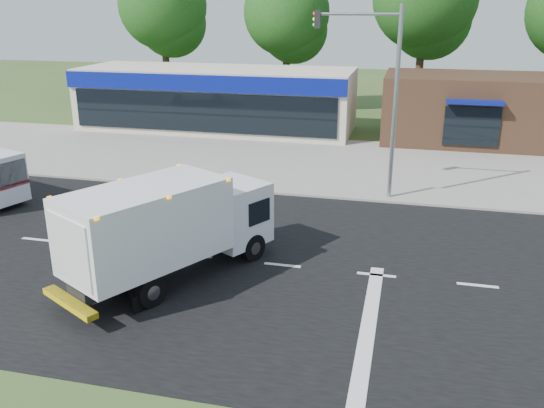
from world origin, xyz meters
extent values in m
plane|color=#385123|center=(0.00, 0.00, 0.00)|extent=(120.00, 120.00, 0.00)
cube|color=black|center=(0.00, 0.00, 0.00)|extent=(60.00, 14.00, 0.02)
cube|color=gray|center=(0.00, 8.20, 0.06)|extent=(60.00, 2.40, 0.12)
cube|color=gray|center=(0.00, 14.00, 0.01)|extent=(60.00, 9.00, 0.02)
cube|color=silver|center=(-9.00, 0.00, 0.02)|extent=(1.20, 0.15, 0.01)
cube|color=silver|center=(-6.00, 0.00, 0.02)|extent=(1.20, 0.15, 0.01)
cube|color=silver|center=(-3.00, 0.00, 0.02)|extent=(1.20, 0.15, 0.01)
cube|color=silver|center=(0.00, 0.00, 0.02)|extent=(1.20, 0.15, 0.01)
cube|color=silver|center=(3.00, 0.00, 0.02)|extent=(1.20, 0.15, 0.01)
cube|color=silver|center=(6.00, 0.00, 0.02)|extent=(1.20, 0.15, 0.01)
cube|color=silver|center=(3.00, -3.00, 0.02)|extent=(0.40, 7.00, 0.01)
cube|color=black|center=(-3.49, -2.38, 0.67)|extent=(3.13, 4.63, 0.33)
cube|color=silver|center=(-1.86, 0.58, 1.48)|extent=(2.71, 2.66, 2.00)
cube|color=black|center=(-1.42, 1.37, 1.67)|extent=(1.65, 1.00, 0.86)
cube|color=white|center=(-3.49, -2.38, 2.00)|extent=(4.30, 5.27, 2.24)
cube|color=silver|center=(-4.65, -4.48, 1.95)|extent=(1.69, 0.97, 1.81)
cube|color=yellow|center=(-4.73, -4.63, 0.52)|extent=(2.16, 1.40, 0.17)
cube|color=orange|center=(-3.49, -2.38, 3.09)|extent=(4.24, 5.12, 0.08)
cylinder|color=black|center=(-2.63, 1.06, 0.46)|extent=(0.69, 0.94, 0.91)
cylinder|color=black|center=(-1.04, 0.18, 0.46)|extent=(0.69, 0.94, 0.91)
cylinder|color=black|center=(-4.65, -2.51, 0.46)|extent=(0.69, 0.94, 0.91)
cylinder|color=black|center=(-2.98, -3.43, 0.46)|extent=(0.69, 0.94, 0.91)
imported|color=#C8B985|center=(-3.99, -1.27, 0.87)|extent=(0.74, 0.74, 1.74)
sphere|color=white|center=(-3.99, -1.27, 1.71)|extent=(0.28, 0.28, 0.28)
cube|color=black|center=(-12.22, 2.51, 1.54)|extent=(1.34, 2.04, 0.99)
cylinder|color=black|center=(-12.41, 3.51, 0.40)|extent=(0.83, 0.48, 0.80)
cube|color=beige|center=(-9.00, 20.00, 2.00)|extent=(18.00, 6.00, 4.00)
cube|color=navy|center=(-9.00, 16.95, 3.40)|extent=(18.00, 0.30, 1.00)
cube|color=black|center=(-9.00, 16.95, 1.60)|extent=(17.00, 0.12, 2.40)
cube|color=#382316|center=(7.00, 20.00, 2.00)|extent=(10.00, 6.00, 4.00)
cube|color=navy|center=(7.00, 16.90, 2.90)|extent=(3.00, 1.20, 0.20)
cube|color=black|center=(7.00, 16.95, 1.50)|extent=(3.00, 0.12, 2.20)
cylinder|color=gray|center=(3.00, 7.60, 4.00)|extent=(0.18, 0.18, 8.00)
cylinder|color=gray|center=(1.30, 7.60, 7.60)|extent=(3.40, 0.12, 0.12)
cube|color=black|center=(-0.30, 7.60, 7.40)|extent=(0.25, 0.25, 0.70)
cylinder|color=#332114|center=(-16.00, 28.00, 3.67)|extent=(0.56, 0.56, 7.35)
sphere|color=#154B18|center=(-16.00, 28.00, 7.88)|extent=(6.93, 6.93, 6.93)
sphere|color=#154B18|center=(-15.50, 28.50, 6.51)|extent=(5.46, 5.46, 5.46)
cylinder|color=#332114|center=(-6.00, 28.00, 3.43)|extent=(0.56, 0.56, 6.86)
sphere|color=#154B18|center=(-6.00, 28.00, 7.35)|extent=(6.47, 6.47, 6.47)
sphere|color=#154B18|center=(-5.50, 28.50, 6.08)|extent=(5.10, 5.10, 5.10)
cylinder|color=#332114|center=(4.00, 28.00, 3.92)|extent=(0.56, 0.56, 7.84)
sphere|color=#154B18|center=(4.50, 28.50, 6.94)|extent=(5.82, 5.82, 5.82)
camera|label=1|loc=(3.65, -16.47, 8.01)|focal=38.00mm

